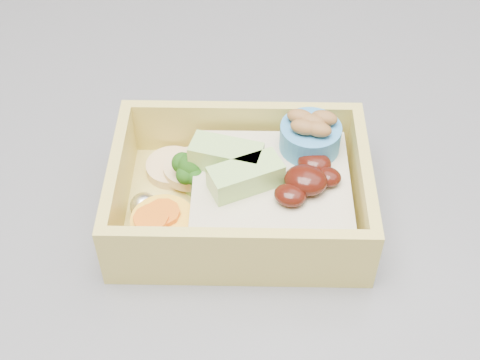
% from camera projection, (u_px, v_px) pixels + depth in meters
% --- Properties ---
extents(island, '(1.24, 0.84, 0.92)m').
position_uv_depth(island, '(128.00, 335.00, 0.90)').
color(island, brown).
rests_on(island, ground).
extents(bento_box, '(0.19, 0.16, 0.06)m').
position_uv_depth(bento_box, '(248.00, 190.00, 0.43)').
color(bento_box, '#D4BF57').
rests_on(bento_box, island).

